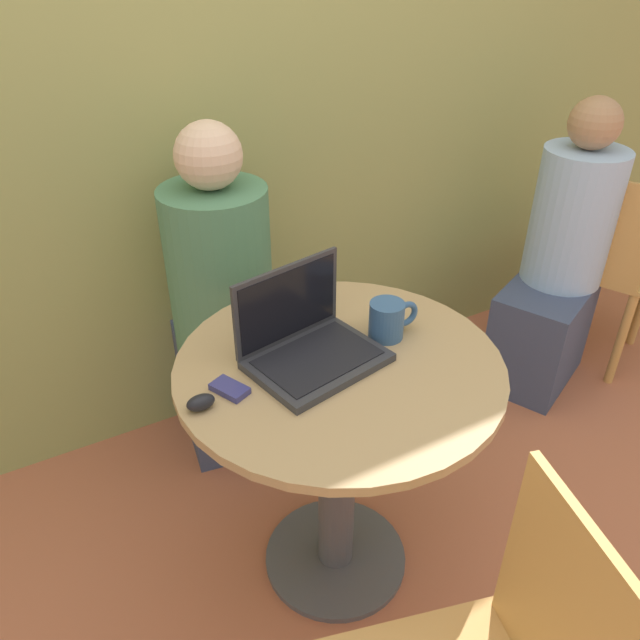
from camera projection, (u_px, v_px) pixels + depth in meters
name	position (u px, v px, depth m)	size (l,w,h in m)	color
ground_plane	(335.00, 558.00, 1.90)	(12.00, 12.00, 0.00)	#B26042
back_wall	(189.00, 56.00, 1.86)	(7.00, 0.05, 2.60)	#939956
round_table	(338.00, 427.00, 1.61)	(0.80, 0.80, 0.74)	#4C4C51
laptop	(308.00, 342.00, 1.49)	(0.35, 0.28, 0.22)	#2D2D33
cell_phone	(230.00, 389.00, 1.40)	(0.08, 0.10, 0.02)	navy
computer_mouse	(201.00, 403.00, 1.34)	(0.06, 0.04, 0.04)	black
coffee_cup	(388.00, 319.00, 1.57)	(0.14, 0.09, 0.10)	#335684
person_seated	(222.00, 322.00, 2.11)	(0.38, 0.52, 1.18)	#3D4766
chair_background	(598.00, 266.00, 2.56)	(0.53, 0.53, 0.85)	tan
person_background	(557.00, 272.00, 2.45)	(0.52, 0.45, 1.14)	#3D4766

